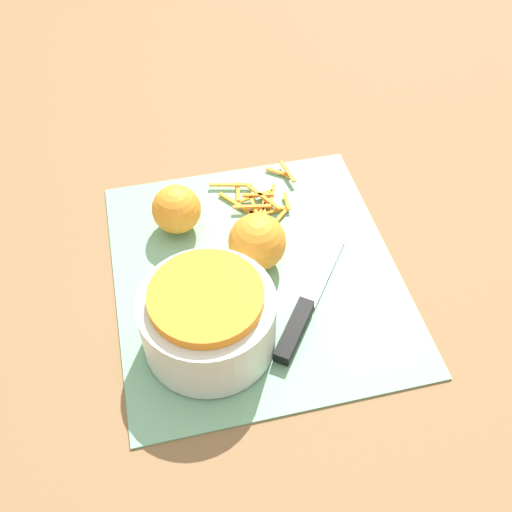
{
  "coord_description": "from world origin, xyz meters",
  "views": [
    {
      "loc": [
        -0.49,
        0.11,
        0.62
      ],
      "look_at": [
        0.0,
        0.0,
        0.04
      ],
      "focal_mm": 42.0,
      "sensor_mm": 36.0,
      "label": 1
    }
  ],
  "objects_px": {
    "bowl_speckled": "(208,318)",
    "orange_left": "(176,209)",
    "knife": "(301,316)",
    "orange_right": "(257,242)"
  },
  "relations": [
    {
      "from": "orange_right",
      "to": "knife",
      "type": "bearing_deg",
      "value": -163.09
    },
    {
      "from": "knife",
      "to": "orange_left",
      "type": "bearing_deg",
      "value": 69.31
    },
    {
      "from": "bowl_speckled",
      "to": "knife",
      "type": "bearing_deg",
      "value": -87.57
    },
    {
      "from": "bowl_speckled",
      "to": "orange_left",
      "type": "distance_m",
      "value": 0.2
    },
    {
      "from": "bowl_speckled",
      "to": "orange_left",
      "type": "bearing_deg",
      "value": 2.89
    },
    {
      "from": "bowl_speckled",
      "to": "knife",
      "type": "relative_size",
      "value": 0.84
    },
    {
      "from": "knife",
      "to": "orange_right",
      "type": "distance_m",
      "value": 0.11
    },
    {
      "from": "bowl_speckled",
      "to": "knife",
      "type": "distance_m",
      "value": 0.12
    },
    {
      "from": "knife",
      "to": "bowl_speckled",
      "type": "bearing_deg",
      "value": 128.57
    },
    {
      "from": "bowl_speckled",
      "to": "orange_right",
      "type": "height_order",
      "value": "bowl_speckled"
    }
  ]
}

